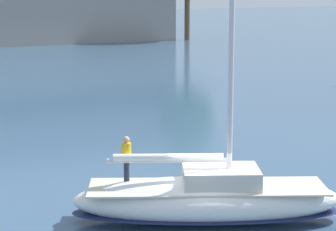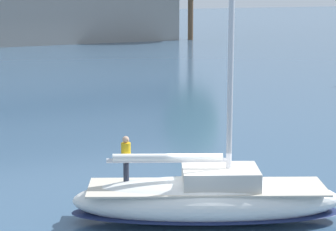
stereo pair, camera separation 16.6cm
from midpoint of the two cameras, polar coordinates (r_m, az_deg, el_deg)
ground_plane at (r=23.50m, az=3.20°, el=-9.20°), size 400.00×400.00×0.00m
sailboat_main at (r=23.21m, az=3.28°, el=-7.13°), size 9.74×6.56×13.10m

